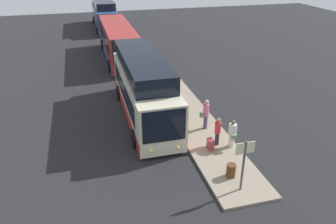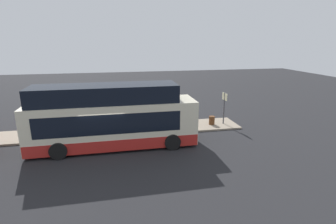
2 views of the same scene
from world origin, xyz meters
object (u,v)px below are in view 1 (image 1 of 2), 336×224
passenger_boarding (206,113)px  passenger_waiting (218,130)px  bus_third (104,15)px  suitcase (211,144)px  trash_bin (231,170)px  bus_second (118,42)px  bus_lead (144,90)px  passenger_with_bags (232,133)px  sign_post (244,159)px

passenger_boarding → passenger_waiting: bearing=-176.2°
bus_third → passenger_waiting: bearing=5.4°
suitcase → trash_bin: (2.42, 0.06, 0.03)m
bus_second → passenger_boarding: bus_second is taller
bus_lead → passenger_with_bags: 6.38m
bus_third → passenger_waiting: 32.28m
bus_second → suitcase: bearing=8.0°
bus_third → suitcase: bus_third is taller
bus_second → passenger_with_bags: 18.37m
bus_second → passenger_with_bags: (17.98, 3.72, -0.67)m
trash_bin → bus_third: bearing=-175.8°
bus_second → trash_bin: 20.56m
bus_lead → suitcase: bus_lead is taller
bus_third → bus_lead: bearing=0.0°
bus_lead → passenger_waiting: bearing=32.9°
bus_second → passenger_waiting: bearing=9.8°
passenger_waiting → passenger_with_bags: 0.78m
suitcase → bus_second: bearing=-172.0°
passenger_waiting → bus_lead: bearing=-116.1°
passenger_waiting → trash_bin: 2.88m
bus_third → trash_bin: (34.92, 2.59, -1.20)m
bus_lead → sign_post: size_ratio=4.12×
suitcase → bus_third: bearing=-175.5°
bus_second → passenger_waiting: (17.57, 3.05, -0.63)m
bus_third → sign_post: bearing=4.2°
bus_third → passenger_with_bags: 32.76m
bus_lead → passenger_with_bags: size_ratio=6.43×
passenger_boarding → trash_bin: passenger_boarding is taller
bus_third → passenger_with_bags: size_ratio=6.97×
passenger_with_bags → sign_post: bearing=78.6°
passenger_waiting → suitcase: passenger_waiting is taller
bus_second → trash_bin: size_ratio=17.59×
bus_third → suitcase: size_ratio=13.49×
bus_lead → sign_post: bus_lead is taller
passenger_waiting → passenger_boarding: bearing=-149.8°
passenger_waiting → passenger_with_bags: passenger_waiting is taller
bus_lead → passenger_boarding: bus_lead is taller
bus_second → trash_bin: bus_second is taller
passenger_waiting → passenger_with_bags: (0.41, 0.67, -0.04)m
bus_second → passenger_boarding: bearing=11.1°
bus_lead → bus_third: 27.42m
passenger_boarding → passenger_with_bags: 2.36m
passenger_boarding → trash_bin: (4.64, -0.48, -0.69)m
passenger_boarding → suitcase: 2.40m
suitcase → passenger_with_bags: bearing=88.1°
bus_second → passenger_waiting: size_ratio=7.13×
passenger_boarding → trash_bin: 4.72m
sign_post → suitcase: bearing=-178.6°
bus_lead → suitcase: bearing=26.5°
bus_second → sign_post: size_ratio=4.62×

